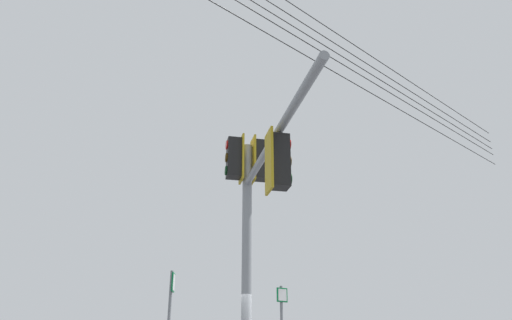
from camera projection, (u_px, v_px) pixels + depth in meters
signal_mast_assembly at (255, 200)px, 9.47m from camera, size 5.05×0.96×5.89m
overhead_wire_span at (282, 19)px, 13.06m from camera, size 13.00×22.72×1.72m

